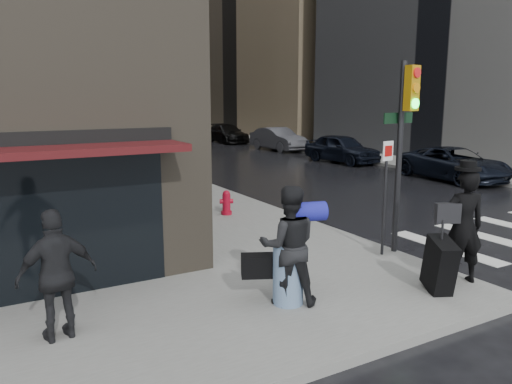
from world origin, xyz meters
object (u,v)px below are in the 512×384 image
(parked_car_2, at_px, (278,139))
(parked_car_5, at_px, (166,125))
(parked_car_3, at_px, (227,133))
(parked_car_6, at_px, (144,122))
(man_overcoat, at_px, (459,232))
(traffic_light, at_px, (403,132))
(man_greycoat, at_px, (57,275))
(parked_car_4, at_px, (198,128))
(fire_hydrant, at_px, (226,204))
(parked_car_0, at_px, (454,164))
(parked_car_1, at_px, (342,148))
(man_jeans, at_px, (288,245))

(parked_car_2, xyz_separation_m, parked_car_5, (-0.33, 20.32, -0.04))
(parked_car_3, xyz_separation_m, parked_car_6, (-0.24, 20.32, 0.01))
(man_overcoat, height_order, traffic_light, traffic_light)
(man_greycoat, bearing_deg, parked_car_5, -119.10)
(parked_car_4, bearing_deg, parked_car_5, 97.15)
(traffic_light, xyz_separation_m, parked_car_2, (9.50, 19.96, -2.01))
(parked_car_4, distance_m, parked_car_5, 6.79)
(parked_car_6, bearing_deg, parked_car_3, -87.46)
(fire_hydrant, distance_m, parked_car_0, 11.43)
(fire_hydrant, relative_size, parked_car_5, 0.16)
(traffic_light, bearing_deg, parked_car_5, 70.35)
(fire_hydrant, relative_size, parked_car_0, 0.14)
(man_overcoat, bearing_deg, fire_hydrant, -55.18)
(parked_car_0, height_order, parked_car_1, parked_car_1)
(parked_car_5, bearing_deg, man_jeans, -108.20)
(parked_car_3, bearing_deg, parked_car_2, -85.58)
(parked_car_0, height_order, parked_car_6, parked_car_6)
(parked_car_6, bearing_deg, man_overcoat, -98.98)
(man_overcoat, distance_m, traffic_light, 2.53)
(parked_car_2, xyz_separation_m, parked_car_6, (-0.56, 27.09, -0.05))
(parked_car_1, xyz_separation_m, parked_car_2, (0.27, 6.77, -0.01))
(traffic_light, xyz_separation_m, fire_hydrant, (-1.63, 4.99, -2.29))
(man_overcoat, xyz_separation_m, traffic_light, (0.43, 1.86, 1.65))
(parked_car_1, bearing_deg, traffic_light, -130.66)
(parked_car_6, bearing_deg, parked_car_1, -87.64)
(parked_car_2, bearing_deg, parked_car_0, -92.79)
(man_jeans, distance_m, fire_hydrant, 6.40)
(fire_hydrant, bearing_deg, parked_car_5, 72.98)
(man_greycoat, relative_size, parked_car_4, 0.41)
(traffic_light, height_order, parked_car_0, traffic_light)
(man_jeans, distance_m, parked_car_6, 49.73)
(fire_hydrant, bearing_deg, traffic_light, -71.91)
(fire_hydrant, distance_m, parked_car_5, 36.90)
(parked_car_1, bearing_deg, man_overcoat, -128.38)
(man_overcoat, distance_m, parked_car_4, 36.77)
(parked_car_0, distance_m, parked_car_2, 13.55)
(man_jeans, distance_m, parked_car_0, 15.23)
(man_overcoat, bearing_deg, parked_car_3, -83.66)
(fire_hydrant, height_order, parked_car_5, parked_car_5)
(man_overcoat, xyz_separation_m, parked_car_1, (9.66, 15.05, -0.34))
(parked_car_3, height_order, parked_car_6, parked_car_6)
(parked_car_0, xyz_separation_m, parked_car_6, (-0.77, 40.64, 0.01))
(parked_car_5, bearing_deg, parked_car_1, -91.00)
(parked_car_3, bearing_deg, man_jeans, -112.91)
(man_greycoat, xyz_separation_m, parked_car_2, (16.43, 20.50, -0.33))
(parked_car_2, height_order, parked_car_6, parked_car_2)
(parked_car_6, bearing_deg, fire_hydrant, -102.24)
(parked_car_4, bearing_deg, traffic_light, -102.82)
(fire_hydrant, relative_size, parked_car_6, 0.14)
(man_jeans, xyz_separation_m, parked_car_1, (12.76, 14.27, -0.37))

